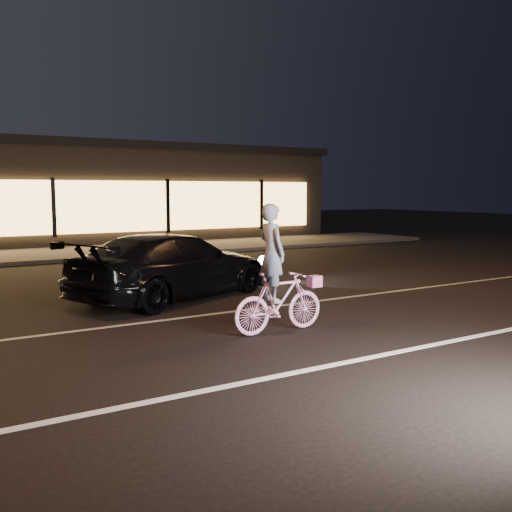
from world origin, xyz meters
TOP-DOWN VIEW (x-y plane):
  - ground at (0.00, 0.00)m, footprint 90.00×90.00m
  - lane_stripe_near at (0.00, -1.50)m, footprint 60.00×0.12m
  - lane_stripe_far at (0.00, 2.00)m, footprint 60.00×0.10m
  - sidewalk at (0.00, 13.00)m, footprint 30.00×4.00m
  - storefront at (0.00, 18.97)m, footprint 25.40×8.42m
  - cyclist at (0.30, 0.29)m, footprint 1.60×0.55m
  - sedan at (0.05, 3.76)m, footprint 5.03×3.48m

SIDE VIEW (x-z plane):
  - ground at x=0.00m, z-range 0.00..0.00m
  - lane_stripe_near at x=0.00m, z-range 0.00..0.01m
  - lane_stripe_far at x=0.00m, z-range 0.00..0.01m
  - sidewalk at x=0.00m, z-range 0.00..0.12m
  - sedan at x=0.05m, z-range 0.00..1.35m
  - cyclist at x=0.30m, z-range -0.29..1.73m
  - storefront at x=0.00m, z-range 0.05..4.25m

